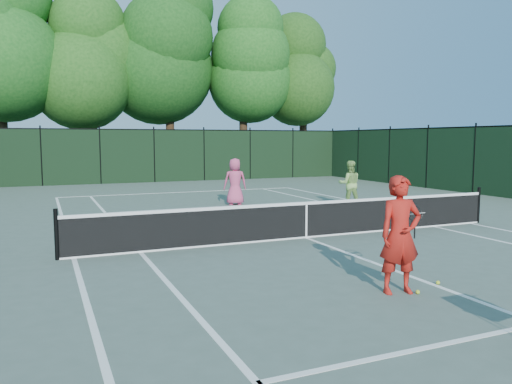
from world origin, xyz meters
name	(u,v)px	position (x,y,z in m)	size (l,w,h in m)	color
ground	(306,238)	(0.00, 0.00, 0.00)	(90.00, 90.00, 0.00)	#4C5C51
sideline_doubles_left	(74,258)	(-5.49, 0.00, 0.00)	(0.10, 23.77, 0.01)	white
sideline_doubles_right	(470,223)	(5.49, 0.00, 0.00)	(0.10, 23.77, 0.01)	white
sideline_singles_left	(140,252)	(-4.12, 0.00, 0.00)	(0.10, 23.77, 0.01)	white
sideline_singles_right	(433,226)	(4.12, 0.00, 0.00)	(0.10, 23.77, 0.01)	white
baseline_far	(182,192)	(0.00, 11.88, 0.00)	(10.97, 0.10, 0.01)	white
service_line_far	(221,206)	(0.00, 6.40, 0.00)	(8.23, 0.10, 0.01)	white
center_service_line	(306,238)	(0.00, 0.00, 0.00)	(0.10, 12.80, 0.01)	white
tennis_net	(306,219)	(0.00, 0.00, 0.48)	(11.69, 0.09, 1.06)	black
fence_far	(154,156)	(0.00, 18.00, 1.50)	(24.00, 0.05, 3.00)	black
tree_2	(90,53)	(-3.00, 21.80, 7.73)	(6.00, 6.00, 12.40)	black
tree_3	(169,39)	(2.00, 22.30, 9.01)	(7.00, 7.00, 14.45)	black
tree_4	(243,56)	(7.00, 21.60, 8.14)	(6.20, 6.20, 12.97)	black
tree_5	(304,68)	(12.00, 22.10, 7.71)	(5.80, 5.80, 12.23)	black
coach	(400,235)	(-0.83, -4.55, 0.95)	(1.05, 0.59, 1.89)	#B21C14
player_pink	(235,182)	(0.66, 6.69, 0.88)	(0.98, 0.77, 1.76)	#C84672
player_green	(349,184)	(4.32, 4.52, 0.85)	(1.01, 0.91, 1.69)	#8DBD5E
loose_ball_near_cart	(418,292)	(-0.59, -4.73, 0.03)	(0.07, 0.07, 0.07)	#C0DA2C
loose_ball_midcourt	(438,283)	(0.08, -4.45, 0.03)	(0.07, 0.07, 0.07)	#C4D92C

